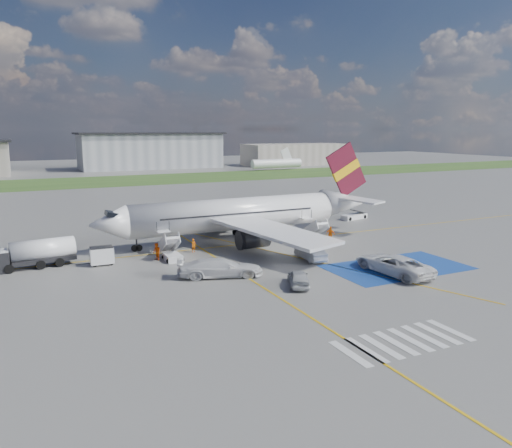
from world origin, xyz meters
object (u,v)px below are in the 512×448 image
object	(u,v)px
airliner	(245,213)
car_silver_b	(310,253)
gpu_cart	(102,257)
fuel_tanker	(32,256)
car_silver_a	(299,278)
van_white_b	(220,265)
belt_loader	(354,217)
van_white_a	(393,261)

from	to	relation	value
airliner	car_silver_b	xyz separation A→B (m)	(2.22, -11.72, -2.61)
gpu_cart	fuel_tanker	bearing A→B (deg)	165.22
fuel_tanker	car_silver_a	xyz separation A→B (m)	(20.90, -16.59, -0.44)
car_silver_b	van_white_b	xyz separation A→B (m)	(-10.89, -1.60, 0.38)
car_silver_b	belt_loader	bearing A→B (deg)	-132.32
belt_loader	car_silver_b	world-z (taller)	car_silver_b
gpu_cart	van_white_a	world-z (taller)	van_white_a
car_silver_b	fuel_tanker	bearing A→B (deg)	-15.06
belt_loader	van_white_a	world-z (taller)	van_white_a
car_silver_a	van_white_b	distance (m)	7.65
fuel_tanker	car_silver_b	bearing A→B (deg)	-25.92
car_silver_a	fuel_tanker	bearing A→B (deg)	-13.78
car_silver_a	van_white_b	xyz separation A→B (m)	(-5.20, 5.59, 0.43)
car_silver_b	van_white_a	xyz separation A→B (m)	(4.46, -7.73, 0.44)
van_white_a	car_silver_a	bearing A→B (deg)	-6.66
gpu_cart	van_white_a	distance (m)	28.99
belt_loader	car_silver_a	bearing A→B (deg)	-147.07
fuel_tanker	van_white_a	xyz separation A→B (m)	(31.04, -17.13, 0.05)
belt_loader	car_silver_a	xyz separation A→B (m)	(-24.75, -25.13, 0.37)
gpu_cart	van_white_a	xyz separation A→B (m)	(24.64, -15.25, 0.37)
belt_loader	van_white_b	xyz separation A→B (m)	(-29.95, -19.54, 0.80)
belt_loader	van_white_a	bearing A→B (deg)	-132.14
car_silver_a	van_white_b	bearing A→B (deg)	-22.39
van_white_a	fuel_tanker	bearing A→B (deg)	-32.47
gpu_cart	car_silver_b	distance (m)	21.54
belt_loader	car_silver_b	bearing A→B (deg)	-149.24
airliner	car_silver_b	world-z (taller)	airliner
van_white_a	airliner	bearing A→B (deg)	-74.63
car_silver_a	van_white_b	world-z (taller)	van_white_b
fuel_tanker	car_silver_b	xyz separation A→B (m)	(26.58, -9.40, -0.39)
gpu_cart	belt_loader	size ratio (longest dim) A/B	0.46
van_white_b	car_silver_b	bearing A→B (deg)	-63.18
car_silver_b	airliner	bearing A→B (deg)	-74.86
airliner	van_white_a	xyz separation A→B (m)	(6.68, -19.45, -2.17)
van_white_b	belt_loader	bearing A→B (deg)	-38.40
gpu_cart	van_white_a	size ratio (longest dim) A/B	0.36
fuel_tanker	belt_loader	bearing A→B (deg)	4.16
car_silver_b	van_white_b	world-z (taller)	van_white_b
fuel_tanker	car_silver_a	size ratio (longest dim) A/B	1.95
airliner	van_white_a	world-z (taller)	airliner
van_white_a	gpu_cart	bearing A→B (deg)	-35.33
van_white_b	gpu_cart	bearing A→B (deg)	64.04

